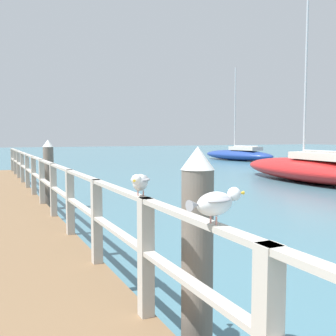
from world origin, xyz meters
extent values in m
cube|color=#B2ADA3|center=(1.05, 4.08, 0.95)|extent=(0.12, 0.12, 1.07)
cube|color=#B2ADA3|center=(1.05, 5.71, 0.95)|extent=(0.12, 0.12, 1.07)
cube|color=#B2ADA3|center=(1.05, 7.35, 0.95)|extent=(0.12, 0.12, 1.07)
cube|color=#B2ADA3|center=(1.05, 8.99, 0.95)|extent=(0.12, 0.12, 1.07)
cube|color=#B2ADA3|center=(1.05, 10.63, 0.95)|extent=(0.12, 0.12, 1.07)
cube|color=#B2ADA3|center=(1.05, 12.27, 0.95)|extent=(0.12, 0.12, 1.07)
cube|color=#B2ADA3|center=(1.05, 13.91, 0.95)|extent=(0.12, 0.12, 1.07)
cube|color=#B2ADA3|center=(1.05, 15.54, 0.95)|extent=(0.12, 0.12, 1.07)
cube|color=#B2ADA3|center=(1.05, 17.18, 0.95)|extent=(0.12, 0.12, 1.07)
cube|color=#B2ADA3|center=(1.05, 18.82, 0.95)|extent=(0.12, 0.12, 1.07)
cube|color=#B2ADA3|center=(1.05, 20.46, 0.95)|extent=(0.12, 0.12, 1.07)
cube|color=#B2ADA3|center=(1.05, 10.63, 1.47)|extent=(0.10, 19.66, 0.04)
cube|color=#B2ADA3|center=(1.05, 10.63, 1.01)|extent=(0.10, 19.66, 0.04)
cylinder|color=#6B6056|center=(1.43, 3.82, 0.87)|extent=(0.28, 0.28, 1.74)
cone|color=white|center=(1.43, 3.82, 1.84)|extent=(0.29, 0.29, 0.20)
cylinder|color=#6B6056|center=(1.43, 12.10, 0.87)|extent=(0.28, 0.28, 1.74)
cone|color=white|center=(1.43, 12.10, 1.84)|extent=(0.29, 0.29, 0.20)
ellipsoid|color=white|center=(1.05, 2.95, 1.61)|extent=(0.30, 0.19, 0.15)
sphere|color=white|center=(1.22, 2.99, 1.66)|extent=(0.09, 0.09, 0.09)
cone|color=gold|center=(1.28, 3.00, 1.66)|extent=(0.05, 0.03, 0.02)
cone|color=#939399|center=(0.88, 2.91, 1.62)|extent=(0.09, 0.09, 0.07)
ellipsoid|color=#939399|center=(1.05, 2.95, 1.64)|extent=(0.26, 0.22, 0.04)
cylinder|color=tan|center=(1.04, 2.97, 1.51)|extent=(0.01, 0.01, 0.05)
cylinder|color=tan|center=(1.05, 2.92, 1.51)|extent=(0.01, 0.01, 0.05)
ellipsoid|color=white|center=(1.05, 4.20, 1.61)|extent=(0.26, 0.31, 0.15)
sphere|color=white|center=(0.96, 4.05, 1.66)|extent=(0.09, 0.09, 0.09)
cone|color=gold|center=(0.92, 4.00, 1.66)|extent=(0.05, 0.06, 0.02)
cone|color=#939399|center=(1.14, 4.34, 1.62)|extent=(0.10, 0.11, 0.07)
ellipsoid|color=#939399|center=(1.05, 4.20, 1.64)|extent=(0.27, 0.28, 0.04)
cylinder|color=tan|center=(1.08, 4.20, 1.51)|extent=(0.01, 0.01, 0.05)
cylinder|color=tan|center=(1.03, 4.22, 1.51)|extent=(0.01, 0.01, 0.05)
ellipsoid|color=navy|center=(19.59, 28.51, 0.45)|extent=(3.52, 7.84, 0.89)
cylinder|color=#B2B2B7|center=(19.53, 28.89, 4.39)|extent=(0.10, 0.10, 7.01)
cylinder|color=#B2B2B7|center=(19.75, 27.58, 1.24)|extent=(0.52, 2.62, 0.08)
cube|color=beige|center=(19.74, 27.62, 1.04)|extent=(1.72, 2.90, 0.30)
ellipsoid|color=red|center=(13.09, 13.95, 0.52)|extent=(3.64, 9.15, 1.05)
cylinder|color=#B2B2B7|center=(13.13, 14.40, 6.13)|extent=(0.10, 0.10, 10.16)
cylinder|color=#B2B2B7|center=(12.98, 12.84, 1.40)|extent=(0.38, 3.12, 0.08)
cube|color=beige|center=(12.98, 12.89, 1.20)|extent=(1.87, 3.35, 0.30)
camera|label=1|loc=(-0.24, 0.92, 2.03)|focal=41.78mm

